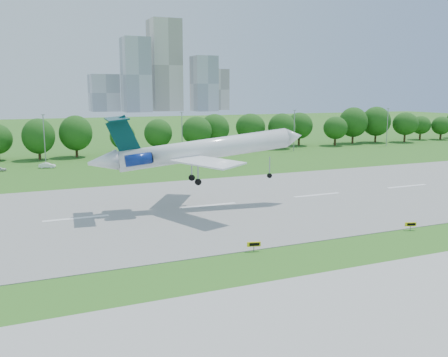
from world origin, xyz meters
The scene contains 10 objects.
ground centered at (0.00, 0.00, 0.00)m, with size 600.00×600.00×0.00m, color #2A5F19.
runway centered at (0.00, 25.00, 0.04)m, with size 400.00×45.00×0.08m, color gray.
taxiway centered at (0.00, -18.00, 0.04)m, with size 400.00×23.00×0.08m, color #ADADA8.
tree_line centered at (0.00, 92.00, 6.19)m, with size 288.40×8.40×10.40m.
light_poles centered at (-2.50, 82.00, 6.34)m, with size 175.90×0.25×12.19m.
skyline centered at (100.16, 390.61, 30.46)m, with size 127.00×52.00×80.00m.
airliner centered at (-2.10, 25.16, 8.87)m, with size 34.00×24.51×10.53m.
taxi_sign_left centered at (-3.62, 2.28, 0.80)m, with size 1.55×0.54×1.09m.
taxi_sign_centre centered at (18.77, 1.94, 0.77)m, with size 1.46×0.63×1.04m.
service_vehicle_a centered at (-20.10, 76.24, 0.61)m, with size 1.28×3.68×1.21m, color white.
Camera 1 is at (-27.96, -45.46, 17.68)m, focal length 40.00 mm.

